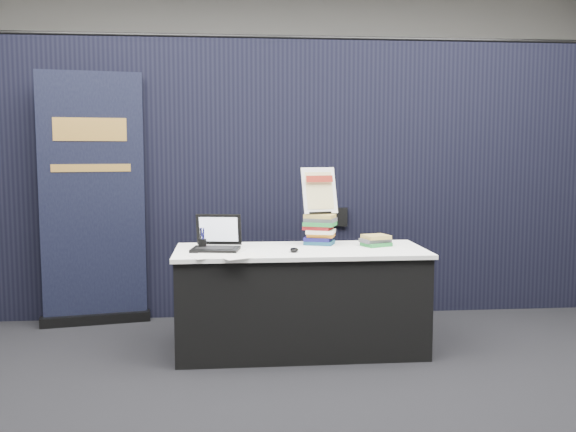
# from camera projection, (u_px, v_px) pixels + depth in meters

# --- Properties ---
(floor) EXTENTS (8.00, 8.00, 0.00)m
(floor) POSITION_uv_depth(u_px,v_px,m) (310.00, 376.00, 4.16)
(floor) COLOR black
(floor) RESTS_ON ground
(wall_back) EXTENTS (8.00, 0.02, 3.50)m
(wall_back) POSITION_uv_depth(u_px,v_px,m) (269.00, 126.00, 7.94)
(wall_back) COLOR #A5A39C
(wall_back) RESTS_ON floor
(drape_partition) EXTENTS (6.00, 0.08, 2.40)m
(drape_partition) POSITION_uv_depth(u_px,v_px,m) (287.00, 180.00, 5.62)
(drape_partition) COLOR black
(drape_partition) RESTS_ON floor
(display_table) EXTENTS (1.80, 0.75, 0.75)m
(display_table) POSITION_uv_depth(u_px,v_px,m) (300.00, 299.00, 4.67)
(display_table) COLOR black
(display_table) RESTS_ON floor
(laptop) EXTENTS (0.36, 0.31, 0.25)m
(laptop) POSITION_uv_depth(u_px,v_px,m) (215.00, 242.00, 4.57)
(laptop) COLOR black
(laptop) RESTS_ON display_table
(mouse) EXTENTS (0.07, 0.10, 0.03)m
(mouse) POSITION_uv_depth(u_px,v_px,m) (294.00, 250.00, 4.48)
(mouse) COLOR black
(mouse) RESTS_ON display_table
(brochure_left) EXTENTS (0.31, 0.27, 0.00)m
(brochure_left) POSITION_uv_depth(u_px,v_px,m) (211.00, 256.00, 4.30)
(brochure_left) COLOR white
(brochure_left) RESTS_ON display_table
(brochure_mid) EXTENTS (0.39, 0.32, 0.00)m
(brochure_mid) POSITION_uv_depth(u_px,v_px,m) (220.00, 251.00, 4.52)
(brochure_mid) COLOR silver
(brochure_mid) RESTS_ON display_table
(brochure_right) EXTENTS (0.35, 0.32, 0.00)m
(brochure_right) POSITION_uv_depth(u_px,v_px,m) (241.00, 256.00, 4.30)
(brochure_right) COLOR white
(brochure_right) RESTS_ON display_table
(pen_cup) EXTENTS (0.07, 0.07, 0.08)m
(pen_cup) POSITION_uv_depth(u_px,v_px,m) (202.00, 244.00, 4.58)
(pen_cup) COLOR black
(pen_cup) RESTS_ON display_table
(book_stack_tall) EXTENTS (0.25, 0.22, 0.23)m
(book_stack_tall) POSITION_uv_depth(u_px,v_px,m) (320.00, 229.00, 4.82)
(book_stack_tall) COLOR navy
(book_stack_tall) RESTS_ON display_table
(book_stack_short) EXTENTS (0.23, 0.21, 0.08)m
(book_stack_short) POSITION_uv_depth(u_px,v_px,m) (377.00, 240.00, 4.76)
(book_stack_short) COLOR #207934
(book_stack_short) RESTS_ON display_table
(info_sign) EXTENTS (0.28, 0.16, 0.36)m
(info_sign) POSITION_uv_depth(u_px,v_px,m) (319.00, 191.00, 4.82)
(info_sign) COLOR black
(info_sign) RESTS_ON book_stack_tall
(pullup_banner) EXTENTS (0.89, 0.26, 2.10)m
(pullup_banner) POSITION_uv_depth(u_px,v_px,m) (93.00, 214.00, 5.32)
(pullup_banner) COLOR black
(pullup_banner) RESTS_ON floor
(stacking_chair) EXTENTS (0.53, 0.54, 0.95)m
(stacking_chair) POSITION_uv_depth(u_px,v_px,m) (327.00, 258.00, 5.53)
(stacking_chair) COLOR black
(stacking_chair) RESTS_ON floor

